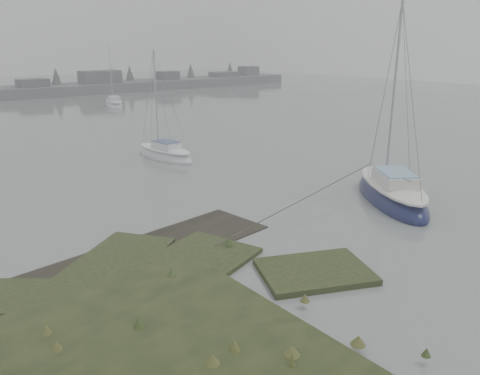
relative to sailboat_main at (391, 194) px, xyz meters
name	(u,v)px	position (x,y,z in m)	size (l,w,h in m)	color
ground	(25,138)	(-9.03, 27.73, -0.30)	(160.00, 160.00, 0.00)	slate
far_shoreline	(138,84)	(17.81, 59.62, 0.55)	(60.00, 8.00, 4.15)	#4C4F51
sailboat_main	(391,194)	(0.00, 0.00, 0.00)	(5.95, 6.96, 9.82)	#0D123B
sailboat_white	(165,155)	(-3.90, 14.50, -0.07)	(2.28, 5.45, 7.47)	silver
sailboat_far_b	(114,104)	(5.15, 41.61, -0.06)	(3.35, 5.88, 7.88)	silver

